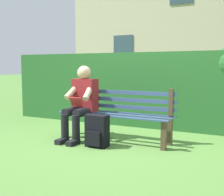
% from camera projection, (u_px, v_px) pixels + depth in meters
% --- Properties ---
extents(ground, '(60.00, 60.00, 0.00)m').
position_uv_depth(ground, '(115.00, 141.00, 4.55)').
color(ground, '#517F38').
extents(park_bench, '(1.80, 0.45, 0.82)m').
position_uv_depth(park_bench, '(117.00, 113.00, 4.57)').
color(park_bench, '#4C3828').
rests_on(park_bench, ground).
extents(person_seated, '(0.44, 0.73, 1.16)m').
position_uv_depth(person_seated, '(81.00, 101.00, 4.65)').
color(person_seated, maroon).
rests_on(person_seated, ground).
extents(hedge_backdrop, '(5.57, 0.73, 1.49)m').
position_uv_depth(hedge_backdrop, '(142.00, 87.00, 5.80)').
color(hedge_backdrop, '#265B28').
rests_on(hedge_backdrop, ground).
extents(building_facade, '(9.84, 3.26, 6.70)m').
position_uv_depth(building_facade, '(190.00, 16.00, 12.88)').
color(building_facade, '#BCAD93').
rests_on(building_facade, ground).
extents(backpack, '(0.31, 0.26, 0.46)m').
position_uv_depth(backpack, '(97.00, 131.00, 4.21)').
color(backpack, black).
rests_on(backpack, ground).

